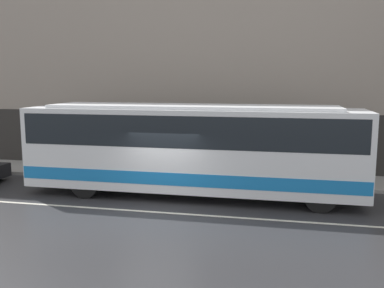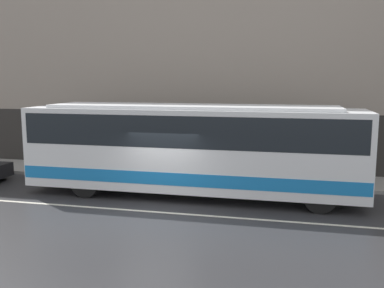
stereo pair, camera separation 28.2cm
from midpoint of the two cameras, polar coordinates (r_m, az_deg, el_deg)
name	(u,v)px [view 1 (the left image)]	position (r m, az deg, el deg)	size (l,w,h in m)	color
ground_plane	(156,212)	(14.27, -5.36, -9.04)	(60.00, 60.00, 0.00)	#2D2D30
sidewalk	(191,175)	(19.20, -0.60, -4.18)	(60.00, 2.62, 0.13)	gray
building_facade	(197,43)	(20.21, 0.31, 13.29)	(60.00, 0.35, 12.35)	gray
lane_stripe	(156,212)	(14.27, -5.36, -9.03)	(54.00, 0.14, 0.01)	beige
transit_bus	(192,145)	(15.76, -0.57, -0.16)	(12.33, 2.59, 3.40)	white
pedestrian_waiting	(125,154)	(20.41, -9.28, -1.36)	(0.36, 0.36, 1.51)	navy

